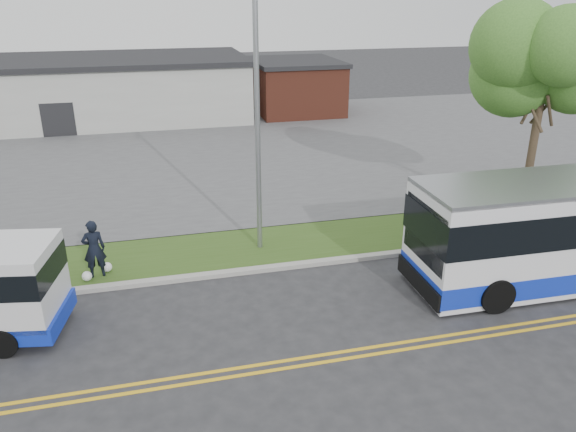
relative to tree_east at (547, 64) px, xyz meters
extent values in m
plane|color=#28282B|center=(-14.00, -3.00, -6.20)|extent=(140.00, 140.00, 0.00)
cube|color=gold|center=(-14.00, -6.85, -6.20)|extent=(70.00, 0.12, 0.01)
cube|color=gold|center=(-14.00, -7.15, -6.20)|extent=(70.00, 0.12, 0.01)
cube|color=#9E9B93|center=(-14.00, -1.90, -6.13)|extent=(80.00, 0.30, 0.15)
cube|color=#334F1A|center=(-14.00, -0.10, -6.15)|extent=(80.00, 3.30, 0.10)
cube|color=#4C4C4F|center=(-14.00, 14.00, -6.15)|extent=(80.00, 25.00, 0.10)
cube|color=#9E9E99|center=(-20.00, 24.00, -4.20)|extent=(25.00, 10.00, 4.00)
cube|color=black|center=(-20.00, 24.00, -2.03)|extent=(25.40, 10.40, 0.35)
cube|color=black|center=(-20.00, 19.05, -5.10)|extent=(2.00, 0.15, 2.20)
cube|color=brown|center=(-3.50, 23.00, -4.40)|extent=(6.00, 7.00, 3.60)
cube|color=black|center=(-3.50, 23.00, -2.45)|extent=(6.30, 7.30, 0.30)
cylinder|color=#37271E|center=(0.00, 0.00, -3.72)|extent=(0.32, 0.32, 4.76)
ellipsoid|color=#3B6924|center=(0.00, 0.00, 0.02)|extent=(5.20, 5.20, 4.42)
cylinder|color=gray|center=(-11.00, -0.20, -1.35)|extent=(0.18, 0.18, 9.50)
cylinder|color=black|center=(-18.66, -4.87, -5.80)|extent=(0.84, 0.41, 0.81)
cylinder|color=black|center=(-18.28, -2.83, -5.80)|extent=(0.84, 0.41, 0.81)
cube|color=black|center=(-6.88, -4.69, -4.08)|extent=(0.16, 2.57, 1.79)
cube|color=black|center=(-6.96, -4.69, -5.70)|extent=(0.18, 2.80, 0.56)
cylinder|color=black|center=(-5.17, -6.04, -5.67)|extent=(1.08, 0.38, 1.07)
cylinder|color=black|center=(-5.13, -3.41, -5.67)|extent=(1.08, 0.38, 1.07)
imported|color=black|center=(-16.59, -1.10, -5.13)|extent=(0.77, 0.56, 1.96)
sphere|color=white|center=(-16.89, -1.35, -5.94)|extent=(0.32, 0.32, 0.32)
sphere|color=white|center=(-16.29, -0.85, -5.94)|extent=(0.32, 0.32, 0.32)
camera|label=1|loc=(-14.54, -18.36, 2.61)|focal=35.00mm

